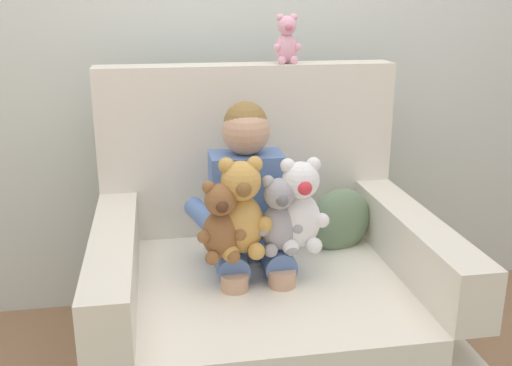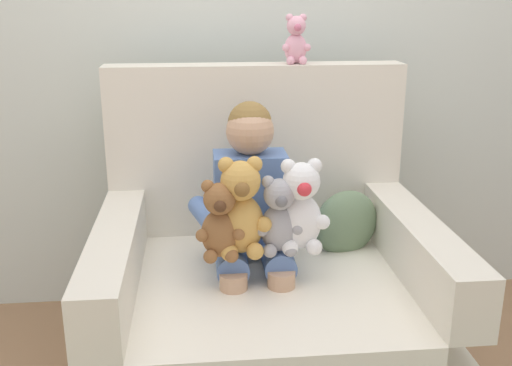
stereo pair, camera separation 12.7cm
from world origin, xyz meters
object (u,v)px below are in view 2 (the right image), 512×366
Objects in this scene: plush_grey at (279,217)px; throw_pillow at (346,223)px; plush_brown at (220,222)px; plush_honey at (241,210)px; plush_pink_on_backrest at (296,41)px; armchair at (266,294)px; seated_child at (252,208)px; plush_white at (301,208)px.

throw_pillow is at bearing 58.74° from plush_grey.
plush_brown is 0.20m from plush_grey.
plush_honey is at bearing -148.76° from throw_pillow.
throw_pillow is at bearing 36.61° from plush_brown.
plush_grey is 0.74m from plush_pink_on_backrest.
plush_grey is at bearing 14.25° from plush_brown.
seated_child is at bearing 145.46° from armchair.
plush_pink_on_backrest is at bearing 67.29° from armchair.
throw_pillow is at bearing -66.31° from plush_pink_on_backrest.
seated_child is at bearing 62.86° from plush_brown.
plush_grey is (0.20, 0.03, 0.00)m from plush_brown.
armchair is 3.49× the size of plush_honey.
seated_child is 0.21m from plush_white.
plush_brown is at bearing -164.77° from plush_honey.
plush_grey is at bearing -139.09° from throw_pillow.
plush_honey is (-0.10, -0.12, 0.38)m from armchair.
plush_pink_on_backrest reaches higher than plush_white.
plush_pink_on_backrest is (0.05, 0.48, 0.51)m from plush_white.
armchair is 4.36× the size of plush_grey.
plush_honey reaches higher than plush_grey.
armchair is at bearing 121.11° from plush_grey.
plush_white is 0.36m from throw_pillow.
armchair is at bearing -157.60° from throw_pillow.
plush_honey is 0.52m from throw_pillow.
plush_white is at bearing 15.15° from plush_brown.
seated_child is 0.17m from plush_grey.
plush_grey is 0.08m from plush_white.
seated_child is at bearing 133.86° from plush_grey.
plush_grey is at bearing -169.79° from plush_white.
plush_honey reaches higher than plush_white.
plush_pink_on_backrest is at bearing 65.01° from plush_brown.
plush_white is at bearing 28.54° from plush_grey.
plush_pink_on_backrest is (0.25, 0.50, 0.50)m from plush_honey.
plush_brown is (-0.12, -0.18, 0.02)m from seated_child.
plush_grey is 0.80× the size of plush_honey.
plush_brown is 0.84× the size of plush_white.
seated_child is at bearing 136.31° from plush_white.
plush_white is 0.20m from plush_honey.
plush_honey is 1.77× the size of plush_pink_on_backrest.
armchair is at bearing -123.66° from plush_pink_on_backrest.
throw_pillow is at bearing 47.05° from plush_white.
plush_white reaches higher than plush_grey.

